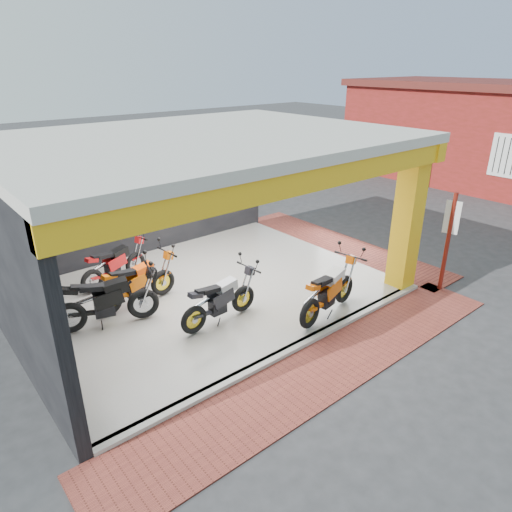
# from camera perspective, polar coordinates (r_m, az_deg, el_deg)

# --- Properties ---
(ground) EXTENTS (80.00, 80.00, 0.00)m
(ground) POSITION_cam_1_polar(r_m,az_deg,el_deg) (9.59, 0.72, -8.88)
(ground) COLOR #2D2D30
(ground) RESTS_ON ground
(showroom_floor) EXTENTS (8.00, 6.00, 0.10)m
(showroom_floor) POSITION_cam_1_polar(r_m,az_deg,el_deg) (10.96, -6.09, -4.33)
(showroom_floor) COLOR beige
(showroom_floor) RESTS_ON ground
(showroom_ceiling) EXTENTS (8.40, 6.40, 0.20)m
(showroom_ceiling) POSITION_cam_1_polar(r_m,az_deg,el_deg) (9.84, -6.98, 14.32)
(showroom_ceiling) COLOR beige
(showroom_ceiling) RESTS_ON corner_column
(back_wall) EXTENTS (8.20, 0.20, 3.50)m
(back_wall) POSITION_cam_1_polar(r_m,az_deg,el_deg) (12.89, -14.22, 7.47)
(back_wall) COLOR black
(back_wall) RESTS_ON ground
(left_wall) EXTENTS (0.20, 6.20, 3.50)m
(left_wall) POSITION_cam_1_polar(r_m,az_deg,el_deg) (8.91, -28.97, -1.93)
(left_wall) COLOR black
(left_wall) RESTS_ON ground
(corner_column) EXTENTS (0.50, 0.50, 3.50)m
(corner_column) POSITION_cam_1_polar(r_m,az_deg,el_deg) (11.05, 18.43, 4.38)
(corner_column) COLOR #EBB113
(corner_column) RESTS_ON ground
(header_beam_front) EXTENTS (8.40, 0.30, 0.40)m
(header_beam_front) POSITION_cam_1_polar(r_m,az_deg,el_deg) (7.61, 5.79, 9.44)
(header_beam_front) COLOR #EBB113
(header_beam_front) RESTS_ON corner_column
(header_beam_right) EXTENTS (0.30, 6.40, 0.40)m
(header_beam_right) POSITION_cam_1_polar(r_m,az_deg,el_deg) (12.49, 9.14, 14.68)
(header_beam_right) COLOR #EBB113
(header_beam_right) RESTS_ON corner_column
(floor_kerb) EXTENTS (8.00, 0.20, 0.10)m
(floor_kerb) POSITION_cam_1_polar(r_m,az_deg,el_deg) (8.94, 5.04, -11.26)
(floor_kerb) COLOR beige
(floor_kerb) RESTS_ON ground
(paver_front) EXTENTS (9.00, 1.40, 0.03)m
(paver_front) POSITION_cam_1_polar(r_m,az_deg,el_deg) (8.53, 8.80, -13.65)
(paver_front) COLOR brown
(paver_front) RESTS_ON ground
(paver_right) EXTENTS (1.40, 7.00, 0.03)m
(paver_right) POSITION_cam_1_polar(r_m,az_deg,el_deg) (13.94, 10.48, 1.44)
(paver_right) COLOR brown
(paver_right) RESTS_ON ground
(signpost) EXTENTS (0.12, 0.33, 2.42)m
(signpost) POSITION_cam_1_polar(r_m,az_deg,el_deg) (11.41, 22.90, 2.02)
(signpost) COLOR maroon
(signpost) RESTS_ON ground
(moto_hero) EXTENTS (2.23, 1.17, 1.30)m
(moto_hero) POSITION_cam_1_polar(r_m,az_deg,el_deg) (10.18, 11.06, -2.53)
(moto_hero) COLOR #DD5809
(moto_hero) RESTS_ON showroom_floor
(moto_row_a) EXTENTS (2.01, 0.83, 1.21)m
(moto_row_a) POSITION_cam_1_polar(r_m,az_deg,el_deg) (9.66, -1.64, -3.84)
(moto_row_a) COLOR black
(moto_row_a) RESTS_ON showroom_floor
(moto_row_b) EXTENTS (2.35, 1.41, 1.35)m
(moto_row_b) POSITION_cam_1_polar(r_m,az_deg,el_deg) (9.65, -14.08, -4.14)
(moto_row_b) COLOR black
(moto_row_b) RESTS_ON showroom_floor
(moto_row_c) EXTENTS (2.09, 0.90, 1.25)m
(moto_row_c) POSITION_cam_1_polar(r_m,az_deg,el_deg) (10.53, -11.70, -1.80)
(moto_row_c) COLOR #DF5F09
(moto_row_c) RESTS_ON showroom_floor
(moto_row_d) EXTENTS (2.03, 1.11, 1.18)m
(moto_row_d) POSITION_cam_1_polar(r_m,az_deg,el_deg) (11.73, -14.98, 0.32)
(moto_row_d) COLOR #B21314
(moto_row_d) RESTS_ON showroom_floor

